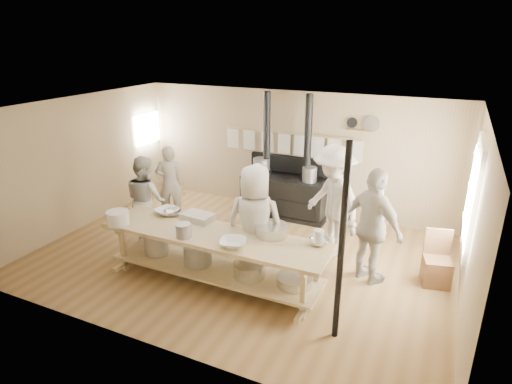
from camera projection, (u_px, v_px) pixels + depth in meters
ground at (241, 257)px, 7.53m from camera, size 7.00×7.00×0.00m
room_shell at (240, 169)px, 6.97m from camera, size 7.00×7.00×7.00m
window_right at (473, 196)px, 6.16m from camera, size 0.09×1.50×1.65m
left_opening at (147, 129)px, 10.04m from camera, size 0.00×0.90×0.90m
stove at (285, 191)px, 9.16m from camera, size 1.90×0.75×2.60m
towel_rail at (291, 142)px, 9.04m from camera, size 3.00×0.04×0.47m
back_wall_shelf at (363, 126)px, 8.33m from camera, size 0.63×0.14×0.32m
prep_table at (214, 253)px, 6.59m from camera, size 3.60×0.90×0.85m
support_post at (341, 246)px, 5.13m from camera, size 0.08×0.08×2.60m
cook_far_left at (170, 183)px, 8.83m from camera, size 0.69×0.60×1.59m
cook_left at (146, 199)px, 7.88m from camera, size 0.97×0.87×1.65m
cook_center at (255, 223)px, 6.60m from camera, size 1.01×0.74×1.88m
cook_right at (373, 227)px, 6.51m from camera, size 1.16×0.97×1.86m
cook_by_window at (333, 202)px, 7.32m from camera, size 1.46×1.38×1.99m
chair at (436, 269)px, 6.66m from camera, size 0.48×0.48×0.86m
bowl_white_a at (167, 211)px, 7.16m from camera, size 0.47×0.47×0.09m
bowl_steel_a at (172, 212)px, 7.12m from camera, size 0.38×0.38×0.09m
bowl_white_b at (233, 243)px, 6.09m from camera, size 0.49×0.49×0.09m
bowl_steel_b at (319, 241)px, 6.13m from camera, size 0.40×0.40×0.09m
roasting_pan at (198, 217)px, 6.92m from camera, size 0.53×0.38×0.11m
mixing_bowl_large at (272, 230)px, 6.40m from camera, size 0.54×0.54×0.16m
bucket_galv at (183, 230)px, 6.33m from camera, size 0.29×0.29×0.21m
deep_bowl_enamel at (118, 218)px, 6.76m from camera, size 0.45×0.45×0.22m
pitcher at (319, 237)px, 6.10m from camera, size 0.18×0.18×0.23m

